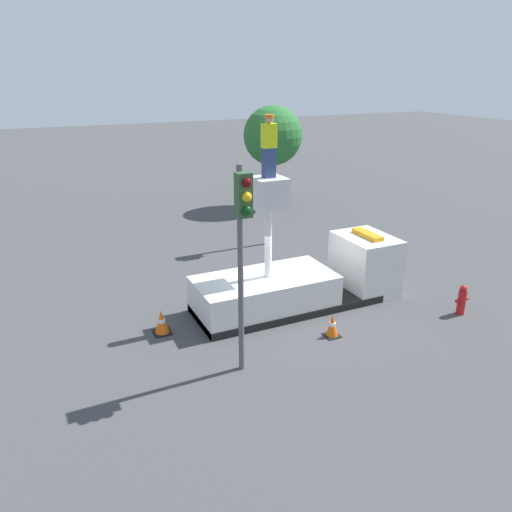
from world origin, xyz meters
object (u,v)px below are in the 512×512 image
traffic_light_pole (243,232)px  traffic_cone_rear (162,322)px  fire_hydrant (462,300)px  tree_left_bg (273,136)px  bucket_truck (301,282)px  traffic_cone_curbside (332,326)px  traffic_light_across (270,160)px  worker (269,146)px

traffic_light_pole → traffic_cone_rear: traffic_light_pole is taller
fire_hydrant → tree_left_bg: size_ratio=0.18×
bucket_truck → traffic_light_pole: size_ratio=1.30×
traffic_light_pole → traffic_cone_curbside: (2.99, 0.55, -3.36)m
traffic_light_across → tree_left_bg: 6.42m
worker → traffic_light_pole: worker is taller
traffic_light_pole → fire_hydrant: (7.37, 0.02, -3.21)m
traffic_cone_rear → tree_left_bg: (9.28, 11.30, 3.50)m
traffic_light_across → traffic_cone_curbside: 8.75m
traffic_light_pole → traffic_cone_curbside: size_ratio=7.57×
bucket_truck → traffic_light_pole: bearing=-139.5°
bucket_truck → tree_left_bg: (4.69, 11.32, 3.06)m
worker → tree_left_bg: bearing=62.5°
worker → traffic_cone_curbside: size_ratio=2.54×
traffic_cone_rear → traffic_cone_curbside: bearing=-27.2°
worker → traffic_light_across: size_ratio=0.34×
fire_hydrant → traffic_cone_rear: 9.15m
fire_hydrant → worker: bearing=152.8°
bucket_truck → worker: size_ratio=3.88×
worker → traffic_light_pole: size_ratio=0.34×
traffic_light_pole → tree_left_bg: size_ratio=0.96×
fire_hydrant → traffic_light_across: bearing=106.4°
worker → traffic_light_pole: bearing=-126.4°
traffic_light_across → traffic_cone_curbside: size_ratio=7.49×
worker → fire_hydrant: (5.33, -2.74, -4.65)m
bucket_truck → tree_left_bg: size_ratio=1.25×
traffic_light_pole → traffic_light_across: size_ratio=1.01×
traffic_light_across → traffic_light_pole: bearing=-120.2°
tree_left_bg → traffic_light_pole: bearing=-119.4°
bucket_truck → traffic_cone_curbside: 2.27m
traffic_light_across → fire_hydrant: 9.31m
traffic_cone_curbside → traffic_cone_rear: bearing=152.8°
traffic_cone_curbside → traffic_light_pole: bearing=-169.6°
traffic_light_pole → traffic_light_across: bearing=59.8°
traffic_light_across → bucket_truck: bearing=-106.5°
worker → traffic_cone_rear: bearing=179.7°
bucket_truck → worker: worker is taller
tree_left_bg → fire_hydrant: bearing=-92.3°
fire_hydrant → traffic_cone_curbside: size_ratio=1.40×
bucket_truck → traffic_light_across: size_ratio=1.32×
tree_left_bg → traffic_cone_rear: bearing=-129.4°
traffic_light_pole → traffic_cone_rear: (-1.35, 2.78, -3.34)m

